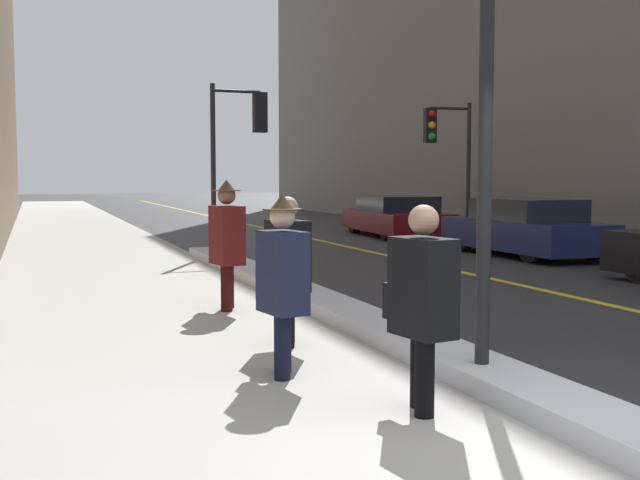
{
  "coord_description": "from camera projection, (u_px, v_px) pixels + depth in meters",
  "views": [
    {
      "loc": [
        -3.33,
        -4.19,
        1.74
      ],
      "look_at": [
        -0.4,
        4.0,
        1.05
      ],
      "focal_mm": 45.0,
      "sensor_mm": 36.0,
      "label": 1
    }
  ],
  "objects": [
    {
      "name": "road_centre_stripe",
      "position": [
        337.0,
        244.0,
        20.61
      ],
      "size": [
        0.16,
        80.0,
        0.0
      ],
      "color": "gold",
      "rests_on": "ground"
    },
    {
      "name": "parked_car_navy",
      "position": [
        525.0,
        228.0,
        17.6
      ],
      "size": [
        1.74,
        4.38,
        1.26
      ],
      "rotation": [
        0.0,
        0.0,
        1.57
      ],
      "color": "navy",
      "rests_on": "ground"
    },
    {
      "name": "pedestrian_in_fedora",
      "position": [
        282.0,
        278.0,
        6.9
      ],
      "size": [
        0.36,
        0.72,
        1.59
      ],
      "rotation": [
        0.0,
        0.0,
        -1.41
      ],
      "color": "black",
      "rests_on": "ground"
    },
    {
      "name": "lamp_post",
      "position": [
        487.0,
        64.0,
        6.5
      ],
      "size": [
        0.28,
        0.28,
        4.37
      ],
      "color": "black",
      "rests_on": "ground"
    },
    {
      "name": "traffic_light_near",
      "position": [
        242.0,
        132.0,
        17.96
      ],
      "size": [
        1.31,
        0.34,
        3.78
      ],
      "rotation": [
        0.0,
        0.0,
        0.06
      ],
      "color": "black",
      "rests_on": "ground"
    },
    {
      "name": "traffic_light_far",
      "position": [
        445.0,
        142.0,
        20.83
      ],
      "size": [
        1.31,
        0.33,
        3.66
      ],
      "rotation": [
        0.0,
        0.0,
        3.06
      ],
      "color": "black",
      "rests_on": "ground"
    },
    {
      "name": "pedestrian_trailing",
      "position": [
        227.0,
        239.0,
        10.36
      ],
      "size": [
        0.39,
        0.75,
        1.7
      ],
      "rotation": [
        0.0,
        0.0,
        -1.41
      ],
      "color": "#340C0C",
      "rests_on": "ground"
    },
    {
      "name": "pedestrian_nearside",
      "position": [
        287.0,
        264.0,
        8.16
      ],
      "size": [
        0.37,
        0.54,
        1.54
      ],
      "rotation": [
        0.0,
        0.0,
        -1.41
      ],
      "color": "black",
      "rests_on": "ground"
    },
    {
      "name": "sidewalk_slab",
      "position": [
        95.0,
        251.0,
        18.59
      ],
      "size": [
        4.0,
        80.0,
        0.01
      ],
      "color": "#B2AFA8",
      "rests_on": "ground"
    },
    {
      "name": "snow_bank_curb",
      "position": [
        310.0,
        297.0,
        10.94
      ],
      "size": [
        0.64,
        14.48,
        0.18
      ],
      "color": "silver",
      "rests_on": "ground"
    },
    {
      "name": "parked_car_maroon",
      "position": [
        396.0,
        217.0,
        23.44
      ],
      "size": [
        2.25,
        4.83,
        1.18
      ],
      "rotation": [
        0.0,
        0.0,
        1.49
      ],
      "color": "#600F14",
      "rests_on": "ground"
    },
    {
      "name": "pedestrian_with_shoulder_bag",
      "position": [
        422.0,
        299.0,
        5.84
      ],
      "size": [
        0.37,
        0.73,
        1.54
      ],
      "rotation": [
        0.0,
        0.0,
        -1.41
      ],
      "color": "black",
      "rests_on": "ground"
    },
    {
      "name": "ground_plane",
      "position": [
        586.0,
        446.0,
        5.19
      ],
      "size": [
        160.0,
        160.0,
        0.0
      ],
      "primitive_type": "plane",
      "color": "#2D2D30"
    }
  ]
}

